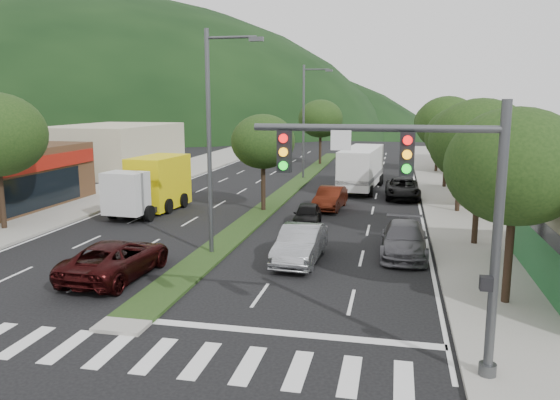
% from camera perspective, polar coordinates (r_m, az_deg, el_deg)
% --- Properties ---
extents(ground, '(160.00, 160.00, 0.00)m').
position_cam_1_polar(ground, '(18.47, -15.49, -12.17)').
color(ground, black).
rests_on(ground, ground).
extents(sidewalk_right, '(5.00, 90.00, 0.15)m').
position_cam_1_polar(sidewalk_right, '(40.86, 18.00, 0.16)').
color(sidewalk_right, gray).
rests_on(sidewalk_right, ground).
extents(sidewalk_left, '(6.00, 90.00, 0.15)m').
position_cam_1_polar(sidewalk_left, '(45.81, -15.59, 1.34)').
color(sidewalk_left, gray).
rests_on(sidewalk_left, ground).
extents(median, '(1.60, 56.00, 0.12)m').
position_cam_1_polar(median, '(44.35, 1.34, 1.42)').
color(median, '#1B3413').
rests_on(median, ground).
extents(crosswalk, '(19.00, 2.20, 0.01)m').
position_cam_1_polar(crosswalk, '(16.88, -18.71, -14.56)').
color(crosswalk, silver).
rests_on(crosswalk, ground).
extents(traffic_signal, '(6.12, 0.40, 7.00)m').
position_cam_1_polar(traffic_signal, '(13.73, 15.56, 0.26)').
color(traffic_signal, '#47494C').
rests_on(traffic_signal, ground).
extents(bldg_left_far, '(9.00, 14.00, 4.60)m').
position_cam_1_polar(bldg_left_far, '(56.25, -16.91, 5.18)').
color(bldg_left_far, '#B2AB8D').
rests_on(bldg_left_far, ground).
extents(bldg_right_far, '(10.00, 16.00, 5.20)m').
position_cam_1_polar(bldg_right_far, '(60.28, 23.00, 5.41)').
color(bldg_right_far, '#B2AB8D').
rests_on(bldg_right_far, ground).
extents(hill_far, '(176.00, 132.00, 82.00)m').
position_cam_1_polar(hill_far, '(153.15, -23.26, 6.94)').
color(hill_far, black).
rests_on(hill_far, ground).
extents(tree_r_a, '(4.60, 4.60, 6.63)m').
position_cam_1_polar(tree_r_a, '(19.55, 23.39, 3.22)').
color(tree_r_a, black).
rests_on(tree_r_a, sidewalk_right).
extents(tree_r_b, '(4.80, 4.80, 6.94)m').
position_cam_1_polar(tree_r_b, '(27.38, 20.23, 5.70)').
color(tree_r_b, black).
rests_on(tree_r_b, sidewalk_right).
extents(tree_r_c, '(4.40, 4.40, 6.48)m').
position_cam_1_polar(tree_r_c, '(35.32, 18.42, 6.25)').
color(tree_r_c, black).
rests_on(tree_r_c, sidewalk_right).
extents(tree_r_d, '(5.00, 5.00, 7.17)m').
position_cam_1_polar(tree_r_d, '(45.24, 17.10, 7.67)').
color(tree_r_d, black).
rests_on(tree_r_d, sidewalk_right).
extents(tree_r_e, '(4.60, 4.60, 6.71)m').
position_cam_1_polar(tree_r_e, '(55.22, 16.22, 7.82)').
color(tree_r_e, black).
rests_on(tree_r_e, sidewalk_right).
extents(tree_med_near, '(4.00, 4.00, 6.02)m').
position_cam_1_polar(tree_med_near, '(34.13, -1.79, 6.11)').
color(tree_med_near, black).
rests_on(tree_med_near, median).
extents(tree_med_far, '(4.80, 4.80, 6.94)m').
position_cam_1_polar(tree_med_far, '(59.63, 4.26, 8.47)').
color(tree_med_far, black).
rests_on(tree_med_far, median).
extents(streetlight_near, '(2.60, 0.25, 10.00)m').
position_cam_1_polar(streetlight_near, '(24.41, -6.99, 7.05)').
color(streetlight_near, '#47494C').
rests_on(streetlight_near, ground).
extents(streetlight_mid, '(2.60, 0.25, 10.00)m').
position_cam_1_polar(streetlight_mid, '(48.71, 2.72, 8.74)').
color(streetlight_mid, '#47494C').
rests_on(streetlight_mid, ground).
extents(sedan_silver, '(1.85, 4.84, 1.57)m').
position_cam_1_polar(sedan_silver, '(23.88, 2.14, -4.63)').
color(sedan_silver, '#929498').
rests_on(sedan_silver, ground).
extents(suv_maroon, '(2.74, 5.56, 1.52)m').
position_cam_1_polar(suv_maroon, '(22.78, -16.71, -5.89)').
color(suv_maroon, black).
rests_on(suv_maroon, ground).
extents(car_queue_a, '(1.72, 3.74, 1.24)m').
position_cam_1_polar(car_queue_a, '(30.74, 2.87, -1.54)').
color(car_queue_a, black).
rests_on(car_queue_a, ground).
extents(car_queue_b, '(2.08, 5.06, 1.47)m').
position_cam_1_polar(car_queue_b, '(25.48, 12.84, -4.05)').
color(car_queue_b, '#535257').
rests_on(car_queue_b, ground).
extents(car_queue_c, '(1.89, 4.50, 1.44)m').
position_cam_1_polar(car_queue_c, '(35.49, 5.28, 0.20)').
color(car_queue_c, '#48170C').
rests_on(car_queue_c, ground).
extents(car_queue_d, '(2.53, 5.22, 1.43)m').
position_cam_1_polar(car_queue_d, '(40.19, 12.67, 1.18)').
color(car_queue_d, black).
rests_on(car_queue_d, ground).
extents(car_queue_e, '(1.64, 4.04, 1.37)m').
position_cam_1_polar(car_queue_e, '(45.22, 8.55, 2.28)').
color(car_queue_e, '#535358').
rests_on(car_queue_e, ground).
extents(box_truck, '(3.15, 7.14, 3.44)m').
position_cam_1_polar(box_truck, '(35.30, -13.19, 1.40)').
color(box_truck, silver).
rests_on(box_truck, ground).
extents(motorhome, '(3.36, 8.79, 3.30)m').
position_cam_1_polar(motorhome, '(43.38, 8.50, 3.37)').
color(motorhome, silver).
rests_on(motorhome, ground).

